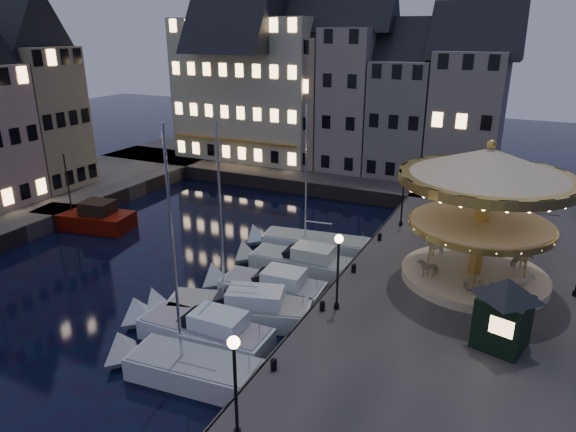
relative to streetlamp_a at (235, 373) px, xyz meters
The scene contains 30 objects.
ground 12.21m from the streetlamp_a, 128.66° to the left, with size 160.00×160.00×0.00m, color black.
quay_east 16.81m from the streetlamp_a, 65.61° to the left, with size 16.00×56.00×1.30m, color #474442.
quay_north 40.14m from the streetlamp_a, 112.33° to the left, with size 44.00×12.00×1.30m, color #474442.
quaywall_e 15.42m from the streetlamp_a, 94.57° to the left, with size 0.15×44.00×1.30m, color #47423A.
quaywall_n 33.86m from the streetlamp_a, 113.06° to the left, with size 48.00×0.15×1.30m, color #47423A.
quaywall_w 27.70m from the streetlamp_a, 156.42° to the left, with size 0.15×44.00×1.30m, color #47423A.
streetlamp_a is the anchor object (origin of this frame).
streetlamp_b 10.00m from the streetlamp_a, 90.00° to the left, with size 0.44×0.44×4.17m.
streetlamp_c 23.50m from the streetlamp_a, 90.00° to the left, with size 0.44×0.44×4.17m.
bollard_a 4.71m from the streetlamp_a, 98.53° to the left, with size 0.30×0.30×0.57m.
bollard_b 9.82m from the streetlamp_a, 93.61° to the left, with size 0.30×0.30×0.57m.
bollard_c 14.71m from the streetlamp_a, 92.37° to the left, with size 0.30×0.30×0.57m.
bollard_d 20.15m from the streetlamp_a, 91.72° to the left, with size 0.30×0.30×0.57m.
townhouse_na 47.41m from the streetlamp_a, 124.40° to the left, with size 5.50×8.00×12.80m.
townhouse_nb 44.62m from the streetlamp_a, 118.58° to the left, with size 6.16×8.00×13.80m.
townhouse_nc 42.13m from the streetlamp_a, 111.29° to the left, with size 6.82×8.00×14.80m.
townhouse_nd 40.47m from the streetlamp_a, 103.62° to the left, with size 5.50×8.00×15.80m.
townhouse_ne 39.38m from the streetlamp_a, 95.86° to the left, with size 6.16×8.00×12.80m.
townhouse_nf 39.29m from the streetlamp_a, 86.99° to the left, with size 6.82×8.00×13.80m.
townhouse_wc 38.99m from the streetlamp_a, 149.00° to the left, with size 8.80×5.50×14.20m.
hotel_corner 44.76m from the streetlamp_a, 118.53° to the left, with size 17.60×9.00×16.80m.
motorboat_a 6.81m from the streetlamp_a, 146.19° to the left, with size 7.22×2.92×11.96m.
motorboat_b 9.06m from the streetlamp_a, 134.83° to the left, with size 7.96×2.42×2.15m.
motorboat_c 10.68m from the streetlamp_a, 122.99° to the left, with size 8.86×4.60×11.83m.
motorboat_d 13.07m from the streetlamp_a, 113.48° to the left, with size 7.22×2.75×2.15m.
motorboat_e 16.66m from the streetlamp_a, 107.58° to the left, with size 7.79×2.50×2.15m.
motorboat_f 20.11m from the streetlamp_a, 106.42° to the left, with size 8.69×3.29×11.48m.
red_fishing_boat 28.48m from the streetlamp_a, 146.77° to the left, with size 8.51×4.14×6.15m.
carousel 17.85m from the streetlamp_a, 69.98° to the left, with size 9.46×9.46×8.28m.
ticket_kiosk 12.90m from the streetlamp_a, 51.98° to the left, with size 3.33×3.33×3.90m.
Camera 1 is at (15.17, -21.35, 15.01)m, focal length 32.00 mm.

